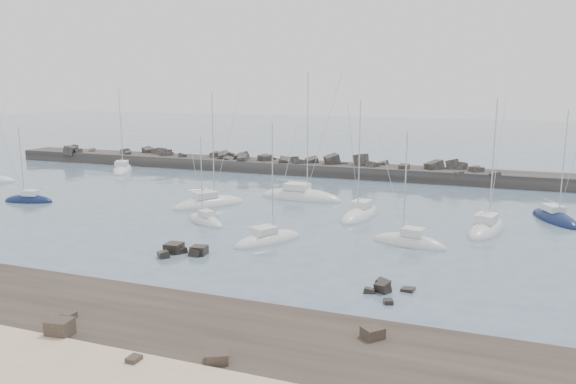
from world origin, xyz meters
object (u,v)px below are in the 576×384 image
(sailboat_9, at_px, (409,243))
(sailboat_2, at_px, (29,201))
(sailboat_3, at_px, (209,205))
(sailboat_7, at_px, (268,241))
(sailboat_1, at_px, (122,170))
(sailboat_4, at_px, (301,198))
(sailboat_8, at_px, (555,219))
(sailboat_10, at_px, (487,230))
(sailboat_6, at_px, (360,215))
(sailboat_5, at_px, (205,222))

(sailboat_9, bearing_deg, sailboat_2, 177.24)
(sailboat_2, bearing_deg, sailboat_3, 15.01)
(sailboat_7, bearing_deg, sailboat_1, 141.94)
(sailboat_1, xyz_separation_m, sailboat_4, (35.56, -11.00, 0.01))
(sailboat_4, distance_m, sailboat_7, 20.16)
(sailboat_3, height_order, sailboat_4, sailboat_4)
(sailboat_2, bearing_deg, sailboat_7, -9.85)
(sailboat_8, height_order, sailboat_10, sailboat_10)
(sailboat_6, relative_size, sailboat_7, 1.16)
(sailboat_8, bearing_deg, sailboat_4, 177.33)
(sailboat_2, relative_size, sailboat_10, 0.71)
(sailboat_5, relative_size, sailboat_10, 0.69)
(sailboat_4, relative_size, sailboat_9, 1.53)
(sailboat_6, xyz_separation_m, sailboat_8, (19.86, 5.55, -0.01))
(sailboat_1, distance_m, sailboat_8, 65.99)
(sailboat_1, height_order, sailboat_9, sailboat_1)
(sailboat_4, bearing_deg, sailboat_8, -2.67)
(sailboat_1, xyz_separation_m, sailboat_8, (64.82, -12.36, -0.00))
(sailboat_3, relative_size, sailboat_4, 0.85)
(sailboat_4, height_order, sailboat_7, sailboat_4)
(sailboat_9, height_order, sailboat_10, sailboat_10)
(sailboat_2, bearing_deg, sailboat_9, -2.76)
(sailboat_8, distance_m, sailboat_10, 9.75)
(sailboat_3, relative_size, sailboat_6, 1.06)
(sailboat_4, height_order, sailboat_10, sailboat_4)
(sailboat_5, distance_m, sailboat_10, 28.63)
(sailboat_3, relative_size, sailboat_10, 1.02)
(sailboat_2, bearing_deg, sailboat_10, 5.68)
(sailboat_8, bearing_deg, sailboat_3, -170.28)
(sailboat_2, relative_size, sailboat_5, 1.03)
(sailboat_10, bearing_deg, sailboat_5, -166.05)
(sailboat_2, relative_size, sailboat_3, 0.70)
(sailboat_1, bearing_deg, sailboat_10, -18.51)
(sailboat_3, xyz_separation_m, sailboat_7, (12.66, -11.91, -0.02))
(sailboat_3, height_order, sailboat_9, sailboat_3)
(sailboat_2, bearing_deg, sailboat_4, 24.08)
(sailboat_1, xyz_separation_m, sailboat_5, (30.36, -26.38, -0.01))
(sailboat_7, bearing_deg, sailboat_9, 16.86)
(sailboat_1, relative_size, sailboat_2, 1.49)
(sailboat_1, bearing_deg, sailboat_3, -35.32)
(sailboat_4, height_order, sailboat_6, sailboat_4)
(sailboat_1, distance_m, sailboat_6, 48.40)
(sailboat_6, xyz_separation_m, sailboat_7, (-5.63, -12.89, -0.02))
(sailboat_5, bearing_deg, sailboat_7, -26.25)
(sailboat_2, distance_m, sailboat_4, 33.79)
(sailboat_4, bearing_deg, sailboat_10, -20.56)
(sailboat_5, distance_m, sailboat_9, 21.35)
(sailboat_8, relative_size, sailboat_10, 0.91)
(sailboat_6, bearing_deg, sailboat_9, -53.61)
(sailboat_1, distance_m, sailboat_10, 61.32)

